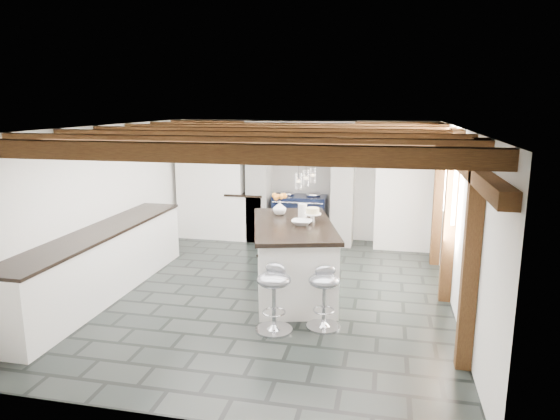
% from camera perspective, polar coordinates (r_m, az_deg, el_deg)
% --- Properties ---
extents(ground, '(6.00, 6.00, 0.00)m').
position_cam_1_polar(ground, '(7.17, -1.48, -9.25)').
color(ground, black).
rests_on(ground, ground).
extents(room_shell, '(6.00, 6.03, 6.00)m').
position_cam_1_polar(room_shell, '(8.35, -3.28, 1.41)').
color(room_shell, white).
rests_on(room_shell, ground).
extents(range_cooker, '(1.00, 0.63, 0.99)m').
position_cam_1_polar(range_cooker, '(9.54, 2.31, -0.90)').
color(range_cooker, black).
rests_on(range_cooker, ground).
extents(kitchen_island, '(1.55, 2.23, 1.34)m').
position_cam_1_polar(kitchen_island, '(6.96, 1.50, -5.42)').
color(kitchen_island, white).
rests_on(kitchen_island, ground).
extents(bar_stool_near, '(0.49, 0.49, 0.75)m').
position_cam_1_polar(bar_stool_near, '(5.94, 5.02, -9.12)').
color(bar_stool_near, silver).
rests_on(bar_stool_near, ground).
extents(bar_stool_far, '(0.51, 0.51, 0.81)m').
position_cam_1_polar(bar_stool_far, '(5.82, -0.64, -9.17)').
color(bar_stool_far, silver).
rests_on(bar_stool_far, ground).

